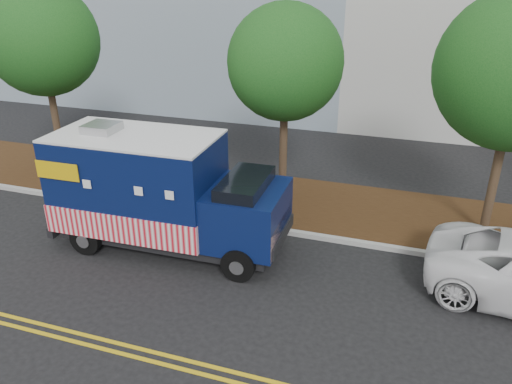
% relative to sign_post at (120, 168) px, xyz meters
% --- Properties ---
extents(ground, '(120.00, 120.00, 0.00)m').
position_rel_sign_post_xyz_m(ground, '(3.76, -1.99, -1.20)').
color(ground, black).
rests_on(ground, ground).
extents(curb, '(120.00, 0.18, 0.15)m').
position_rel_sign_post_xyz_m(curb, '(3.76, -0.59, -1.12)').
color(curb, '#9E9E99').
rests_on(curb, ground).
extents(mulch_strip, '(120.00, 4.00, 0.15)m').
position_rel_sign_post_xyz_m(mulch_strip, '(3.76, 1.51, -1.12)').
color(mulch_strip, black).
rests_on(mulch_strip, ground).
extents(centerline_near, '(120.00, 0.10, 0.01)m').
position_rel_sign_post_xyz_m(centerline_near, '(3.76, -6.44, -1.19)').
color(centerline_near, gold).
rests_on(centerline_near, ground).
extents(centerline_far, '(120.00, 0.10, 0.01)m').
position_rel_sign_post_xyz_m(centerline_far, '(3.76, -6.69, -1.19)').
color(centerline_far, gold).
rests_on(centerline_far, ground).
extents(tree_a, '(3.96, 3.96, 7.10)m').
position_rel_sign_post_xyz_m(tree_a, '(-3.45, 1.29, 3.91)').
color(tree_a, '#38281C').
rests_on(tree_a, ground).
extents(tree_b, '(3.66, 3.66, 6.55)m').
position_rel_sign_post_xyz_m(tree_b, '(5.27, 1.74, 3.50)').
color(tree_b, '#38281C').
rests_on(tree_b, ground).
extents(sign_post, '(0.06, 0.06, 2.40)m').
position_rel_sign_post_xyz_m(sign_post, '(0.00, 0.00, 0.00)').
color(sign_post, '#473828').
rests_on(sign_post, ground).
extents(food_truck, '(6.73, 2.68, 3.51)m').
position_rel_sign_post_xyz_m(food_truck, '(2.74, -2.29, 0.39)').
color(food_truck, black).
rests_on(food_truck, ground).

